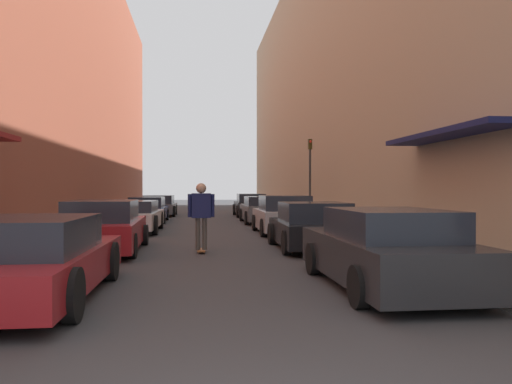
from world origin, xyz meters
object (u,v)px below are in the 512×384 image
object	(u,v)px
parked_car_left_2	(134,216)
parked_car_right_1	(312,227)
parked_car_right_2	(284,215)
skateboarder	(201,210)
parked_car_right_4	(251,205)
parked_car_right_0	(386,250)
parked_car_left_4	(159,206)
traffic_light	(310,172)
parked_car_left_0	(30,260)
parked_car_left_1	(104,227)
parked_car_left_3	(148,210)
parked_car_right_3	(262,210)

from	to	relation	value
parked_car_left_2	parked_car_right_1	world-z (taller)	parked_car_right_1
parked_car_right_2	skateboarder	xyz separation A→B (m)	(-3.11, -5.19, 0.45)
parked_car_right_2	parked_car_right_4	distance (m)	11.52
parked_car_left_2	parked_car_right_0	size ratio (longest dim) A/B	1.05
parked_car_right_0	parked_car_right_2	xyz separation A→B (m)	(0.06, 10.25, 0.03)
parked_car_left_4	traffic_light	distance (m)	12.04
parked_car_left_0	skateboarder	xyz separation A→B (m)	(2.60, 5.32, 0.51)
parked_car_left_1	parked_car_left_4	distance (m)	17.30
parked_car_left_0	skateboarder	world-z (taller)	skateboarder
parked_car_right_4	skateboarder	bearing A→B (deg)	-100.57
parked_car_right_0	parked_car_right_4	bearing A→B (deg)	89.82
parked_car_left_1	parked_car_right_2	world-z (taller)	parked_car_right_2
parked_car_left_2	parked_car_left_0	bearing A→B (deg)	-90.49
parked_car_left_1	parked_car_left_3	xyz separation A→B (m)	(0.02, 11.73, -0.05)
parked_car_left_0	parked_car_right_4	bearing A→B (deg)	75.44
parked_car_right_4	parked_car_right_3	bearing A→B (deg)	-90.59
parked_car_left_2	parked_car_right_2	world-z (taller)	parked_car_right_2
traffic_light	parked_car_left_1	bearing A→B (deg)	-133.32
parked_car_left_3	traffic_light	size ratio (longest dim) A/B	1.24
parked_car_right_3	parked_car_right_4	xyz separation A→B (m)	(0.06, 5.78, 0.03)
parked_car_right_0	parked_car_right_1	bearing A→B (deg)	89.79
parked_car_right_4	traffic_light	distance (m)	8.81
parked_car_left_4	parked_car_right_3	bearing A→B (deg)	-51.29
parked_car_left_0	parked_car_left_1	distance (m)	5.74
parked_car_left_3	parked_car_right_4	xyz separation A→B (m)	(5.66, 4.56, 0.06)
parked_car_left_3	parked_car_right_2	size ratio (longest dim) A/B	1.11
parked_car_left_2	parked_car_left_3	size ratio (longest dim) A/B	1.02
parked_car_right_1	parked_car_left_0	bearing A→B (deg)	-134.88
parked_car_right_0	skateboarder	distance (m)	5.92
parked_car_left_0	parked_car_left_3	world-z (taller)	same
parked_car_left_2	parked_car_right_4	distance (m)	11.67
skateboarder	traffic_light	world-z (taller)	traffic_light
parked_car_left_2	parked_car_right_1	xyz separation A→B (m)	(5.57, -6.11, 0.02)
parked_car_left_1	parked_car_right_3	world-z (taller)	parked_car_left_1
parked_car_left_0	traffic_light	distance (m)	15.56
parked_car_right_0	skateboarder	xyz separation A→B (m)	(-3.05, 5.05, 0.48)
skateboarder	parked_car_right_4	bearing A→B (deg)	79.43
parked_car_right_4	parked_car_left_1	bearing A→B (deg)	-109.22
parked_car_right_1	skateboarder	bearing A→B (deg)	-172.90
parked_car_left_2	traffic_light	size ratio (longest dim) A/B	1.27
parked_car_left_1	skateboarder	bearing A→B (deg)	-9.34
parked_car_left_4	parked_car_right_1	bearing A→B (deg)	-72.53
parked_car_right_0	parked_car_right_3	distance (m)	15.98
parked_car_right_0	parked_car_right_4	world-z (taller)	parked_car_right_4
parked_car_left_0	parked_car_right_3	size ratio (longest dim) A/B	1.05
parked_car_right_2	skateboarder	size ratio (longest dim) A/B	2.28
parked_car_left_4	parked_car_right_3	distance (m)	8.71
parked_car_left_1	skateboarder	xyz separation A→B (m)	(2.56, -0.42, 0.47)
parked_car_right_1	parked_car_right_4	xyz separation A→B (m)	(0.05, 16.33, 0.04)
parked_car_left_4	parked_car_right_1	xyz separation A→B (m)	(5.46, -17.34, 0.02)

